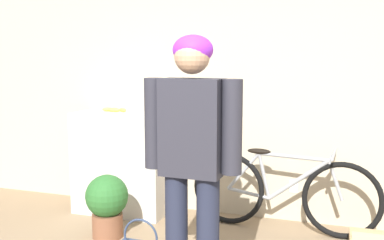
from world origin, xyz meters
name	(u,v)px	position (x,y,z in m)	size (l,w,h in m)	color
wall_back	(241,88)	(0.00, 2.44, 1.30)	(8.00, 0.07, 2.60)	beige
side_shelf	(123,162)	(-1.18, 2.14, 0.52)	(0.96, 0.50, 1.05)	beige
person	(192,146)	(0.05, 0.75, 1.03)	(0.66, 0.25, 1.75)	#23283D
bicycle	(283,192)	(0.48, 2.12, 0.37)	(1.75, 0.46, 0.78)	black
banana	(114,110)	(-1.27, 2.16, 1.07)	(0.29, 0.09, 0.04)	#EAD64C
potted_plant	(107,203)	(-0.99, 1.47, 0.32)	(0.38, 0.38, 0.57)	brown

